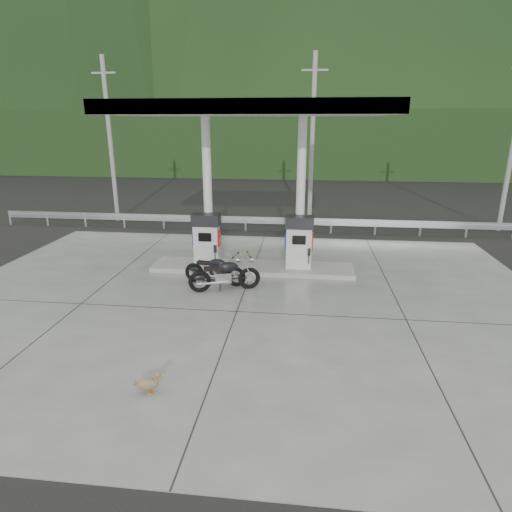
# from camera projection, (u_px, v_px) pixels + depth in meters

# --- Properties ---
(ground) EXTENTS (160.00, 160.00, 0.00)m
(ground) POSITION_uv_depth(u_px,v_px,m) (242.00, 298.00, 12.65)
(ground) COLOR black
(ground) RESTS_ON ground
(forecourt_apron) EXTENTS (18.00, 14.00, 0.02)m
(forecourt_apron) POSITION_uv_depth(u_px,v_px,m) (242.00, 298.00, 12.64)
(forecourt_apron) COLOR slate
(forecourt_apron) RESTS_ON ground
(pump_island) EXTENTS (7.00, 1.40, 0.15)m
(pump_island) POSITION_uv_depth(u_px,v_px,m) (252.00, 268.00, 14.99)
(pump_island) COLOR gray
(pump_island) RESTS_ON forecourt_apron
(gas_pump_left) EXTENTS (0.95, 0.55, 1.80)m
(gas_pump_left) POSITION_uv_depth(u_px,v_px,m) (207.00, 239.00, 14.87)
(gas_pump_left) COLOR silver
(gas_pump_left) RESTS_ON pump_island
(gas_pump_right) EXTENTS (0.95, 0.55, 1.80)m
(gas_pump_right) POSITION_uv_depth(u_px,v_px,m) (299.00, 242.00, 14.52)
(gas_pump_right) COLOR silver
(gas_pump_right) RESTS_ON pump_island
(canopy_column_left) EXTENTS (0.30, 0.30, 5.00)m
(canopy_column_left) POSITION_uv_depth(u_px,v_px,m) (208.00, 192.00, 14.76)
(canopy_column_left) COLOR white
(canopy_column_left) RESTS_ON pump_island
(canopy_column_right) EXTENTS (0.30, 0.30, 5.00)m
(canopy_column_right) POSITION_uv_depth(u_px,v_px,m) (301.00, 193.00, 14.42)
(canopy_column_right) COLOR white
(canopy_column_right) RESTS_ON pump_island
(canopy_roof) EXTENTS (8.50, 5.00, 0.40)m
(canopy_roof) POSITION_uv_depth(u_px,v_px,m) (252.00, 109.00, 13.40)
(canopy_roof) COLOR white
(canopy_roof) RESTS_ON canopy_column_left
(guardrail) EXTENTS (26.00, 0.16, 1.42)m
(guardrail) POSITION_uv_depth(u_px,v_px,m) (267.00, 217.00, 20.01)
(guardrail) COLOR #A7ABB0
(guardrail) RESTS_ON ground
(road) EXTENTS (60.00, 7.00, 0.01)m
(road) POSITION_uv_depth(u_px,v_px,m) (272.00, 216.00, 23.54)
(road) COLOR black
(road) RESTS_ON ground
(utility_pole_a) EXTENTS (0.22, 0.22, 8.00)m
(utility_pole_a) POSITION_uv_depth(u_px,v_px,m) (110.00, 142.00, 21.31)
(utility_pole_a) COLOR gray
(utility_pole_a) RESTS_ON ground
(utility_pole_b) EXTENTS (0.22, 0.22, 8.00)m
(utility_pole_b) POSITION_uv_depth(u_px,v_px,m) (312.00, 143.00, 20.22)
(utility_pole_b) COLOR gray
(utility_pole_b) RESTS_ON ground
(tree_band) EXTENTS (80.00, 6.00, 6.00)m
(tree_band) POSITION_uv_depth(u_px,v_px,m) (288.00, 143.00, 40.16)
(tree_band) COLOR black
(tree_band) RESTS_ON ground
(forested_hills) EXTENTS (100.00, 40.00, 140.00)m
(forested_hills) POSITION_uv_depth(u_px,v_px,m) (296.00, 153.00, 69.49)
(forested_hills) COLOR black
(forested_hills) RESTS_ON ground
(motorcycle_left) EXTENTS (1.98, 0.91, 0.91)m
(motorcycle_left) POSITION_uv_depth(u_px,v_px,m) (215.00, 270.00, 13.56)
(motorcycle_left) COLOR black
(motorcycle_left) RESTS_ON forecourt_apron
(motorcycle_right) EXTENTS (2.17, 1.25, 0.98)m
(motorcycle_right) POSITION_uv_depth(u_px,v_px,m) (225.00, 275.00, 13.03)
(motorcycle_right) COLOR black
(motorcycle_right) RESTS_ON forecourt_apron
(duck) EXTENTS (0.53, 0.28, 0.37)m
(duck) POSITION_uv_depth(u_px,v_px,m) (148.00, 384.00, 8.15)
(duck) COLOR brown
(duck) RESTS_ON forecourt_apron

